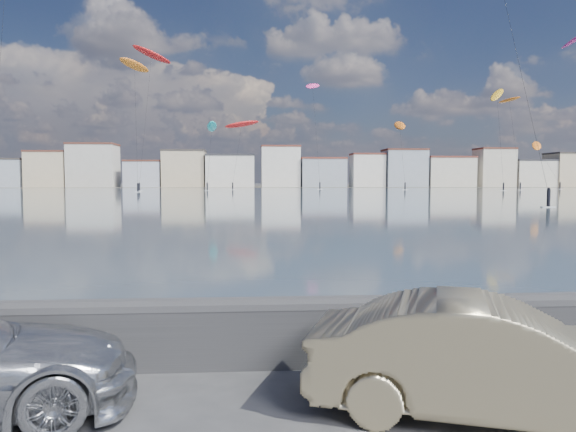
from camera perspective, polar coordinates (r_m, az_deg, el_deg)
name	(u,v)px	position (r m, az deg, el deg)	size (l,w,h in m)	color
bay_water	(247,195)	(97.13, -4.15, 2.12)	(500.00, 177.00, 0.00)	#455A68
far_shore_strip	(248,187)	(205.61, -4.05, 3.00)	(500.00, 60.00, 0.00)	#4C473D
seawall	(227,330)	(8.60, -6.19, -11.44)	(400.00, 0.36, 1.08)	#28282B
far_buildings	(252,169)	(191.62, -3.67, 4.74)	(240.79, 13.26, 14.60)	#B7C6BC
car_champagne	(492,360)	(7.24, 20.01, -13.54)	(1.50, 4.31, 1.42)	#C4B285
kitesurfer_0	(242,125)	(159.88, -4.73, 9.21)	(10.18, 16.87, 19.97)	red
kitesurfer_2	(537,146)	(181.42, 23.96, 6.50)	(6.85, 18.09, 14.85)	orange
kitesurfer_3	(497,97)	(151.90, 20.48, 11.29)	(6.51, 12.43, 26.18)	#BF8C19
kitesurfer_4	(400,126)	(161.78, 11.28, 8.95)	(4.79, 19.74, 20.04)	orange
kitesurfer_5	(313,87)	(163.00, 2.53, 12.94)	(6.51, 13.78, 31.07)	#E5338C
kitesurfer_8	(212,127)	(149.53, -7.74, 8.92)	(2.77, 18.48, 18.18)	#19BFBF
kitesurfer_12	(509,101)	(164.99, 21.58, 10.80)	(4.78, 16.19, 24.84)	orange
kitesurfer_14	(152,56)	(147.23, -13.70, 15.54)	(10.12, 12.26, 36.18)	red
kitesurfer_16	(134,67)	(138.16, -15.33, 14.41)	(7.19, 16.20, 30.77)	orange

